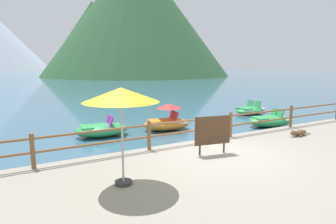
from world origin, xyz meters
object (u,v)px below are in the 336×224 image
pedal_boat_1 (270,121)px  pedal_boat_3 (250,110)px  sign_board (213,131)px  pedal_boat_0 (101,129)px  beach_umbrella (121,96)px  pedal_boat_4 (167,121)px  dog_resting (299,133)px

pedal_boat_1 → pedal_boat_3: 3.69m
sign_board → pedal_boat_0: size_ratio=0.49×
beach_umbrella → pedal_boat_1: (9.23, 3.91, -2.15)m
beach_umbrella → pedal_boat_3: bearing=32.8°
pedal_boat_3 → pedal_boat_4: size_ratio=1.01×
beach_umbrella → pedal_boat_0: bearing=78.5°
dog_resting → pedal_boat_1: (1.78, 2.95, -0.23)m
pedal_boat_1 → pedal_boat_3: (1.81, 3.21, -0.06)m
pedal_boat_1 → pedal_boat_4: 5.26m
beach_umbrella → pedal_boat_0: beach_umbrella is taller
sign_board → dog_resting: bearing=2.2°
beach_umbrella → pedal_boat_1: beach_umbrella is taller
pedal_boat_1 → pedal_boat_4: bearing=159.3°
sign_board → pedal_boat_3: (7.88, 6.32, -0.89)m
pedal_boat_1 → pedal_boat_4: (-4.92, 1.86, 0.13)m
pedal_boat_0 → pedal_boat_3: size_ratio=0.98×
dog_resting → pedal_boat_3: pedal_boat_3 is taller
dog_resting → pedal_boat_0: size_ratio=0.45×
pedal_boat_3 → pedal_boat_0: bearing=-174.3°
beach_umbrella → pedal_boat_4: size_ratio=0.92×
sign_board → pedal_boat_3: size_ratio=0.48×
pedal_boat_4 → sign_board: bearing=-103.0°
beach_umbrella → pedal_boat_1: 10.25m
pedal_boat_0 → pedal_boat_4: size_ratio=0.99×
beach_umbrella → pedal_boat_3: (11.05, 7.11, -2.21)m
sign_board → dog_resting: size_ratio=1.10×
dog_resting → beach_umbrella: bearing=-172.7°
dog_resting → pedal_boat_1: bearing=58.9°
pedal_boat_3 → pedal_boat_4: 6.87m
pedal_boat_0 → pedal_boat_4: (3.07, -0.36, 0.13)m
beach_umbrella → pedal_boat_0: size_ratio=0.93×
pedal_boat_3 → pedal_boat_4: pedal_boat_4 is taller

